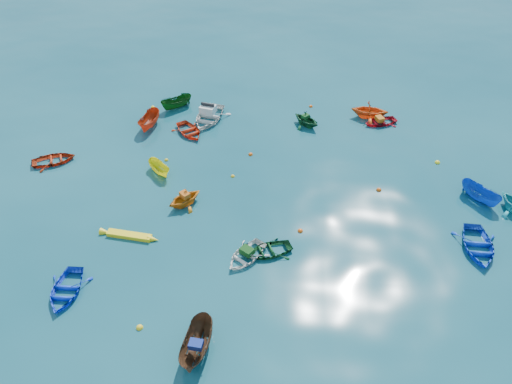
# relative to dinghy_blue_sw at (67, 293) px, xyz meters

# --- Properties ---
(ground) EXTENTS (160.00, 160.00, 0.00)m
(ground) POSITION_rel_dinghy_blue_sw_xyz_m (9.78, 4.12, 0.00)
(ground) COLOR #0A3E4C
(ground) RESTS_ON ground
(dinghy_blue_sw) EXTENTS (2.39, 3.31, 0.68)m
(dinghy_blue_sw) POSITION_rel_dinghy_blue_sw_xyz_m (0.00, 0.00, 0.00)
(dinghy_blue_sw) COLOR blue
(dinghy_blue_sw) RESTS_ON ground
(dinghy_white_near) EXTENTS (3.39, 3.60, 0.61)m
(dinghy_white_near) POSITION_rel_dinghy_blue_sw_xyz_m (9.61, 3.37, 0.00)
(dinghy_white_near) COLOR white
(dinghy_white_near) RESTS_ON ground
(sampan_brown_mid) EXTENTS (1.63, 3.49, 1.30)m
(sampan_brown_mid) POSITION_rel_dinghy_blue_sw_xyz_m (7.84, -3.13, 0.00)
(sampan_brown_mid) COLOR #4E301C
(sampan_brown_mid) RESTS_ON ground
(dinghy_blue_se) EXTENTS (2.82, 3.83, 0.77)m
(dinghy_blue_se) POSITION_rel_dinghy_blue_sw_xyz_m (23.44, 5.14, 0.00)
(dinghy_blue_se) COLOR #0F3DC4
(dinghy_blue_se) RESTS_ON ground
(dinghy_orange_w) EXTENTS (3.21, 3.21, 1.28)m
(dinghy_orange_w) POSITION_rel_dinghy_blue_sw_xyz_m (5.12, 7.95, 0.00)
(dinghy_orange_w) COLOR orange
(dinghy_orange_w) RESTS_ON ground
(sampan_yellow_mid) EXTENTS (2.32, 2.42, 0.94)m
(sampan_yellow_mid) POSITION_rel_dinghy_blue_sw_xyz_m (2.66, 11.31, 0.00)
(sampan_yellow_mid) COLOR yellow
(sampan_yellow_mid) RESTS_ON ground
(dinghy_green_e) EXTENTS (3.37, 2.96, 0.58)m
(dinghy_green_e) POSITION_rel_dinghy_blue_sw_xyz_m (10.94, 3.90, 0.00)
(dinghy_green_e) COLOR #0F441E
(dinghy_green_e) RESTS_ON ground
(dinghy_red_nw) EXTENTS (3.75, 3.31, 0.65)m
(dinghy_red_nw) POSITION_rel_dinghy_blue_sw_xyz_m (-5.50, 12.04, 0.00)
(dinghy_red_nw) COLOR #AC2A0E
(dinghy_red_nw) RESTS_ON ground
(sampan_orange_n) EXTENTS (1.66, 3.32, 1.23)m
(sampan_orange_n) POSITION_rel_dinghy_blue_sw_xyz_m (0.42, 17.55, 0.00)
(sampan_orange_n) COLOR #BD3311
(sampan_orange_n) RESTS_ON ground
(dinghy_green_n) EXTENTS (3.32, 3.30, 1.32)m
(dinghy_green_n) POSITION_rel_dinghy_blue_sw_xyz_m (13.19, 18.75, 0.00)
(dinghy_green_n) COLOR #104523
(dinghy_green_n) RESTS_ON ground
(dinghy_red_ne) EXTENTS (3.36, 2.93, 0.58)m
(dinghy_red_ne) POSITION_rel_dinghy_blue_sw_xyz_m (19.34, 19.48, 0.00)
(dinghy_red_ne) COLOR red
(dinghy_red_ne) RESTS_ON ground
(sampan_blue_far) EXTENTS (2.74, 3.07, 1.16)m
(sampan_blue_far) POSITION_rel_dinghy_blue_sw_xyz_m (24.80, 9.90, 0.00)
(sampan_blue_far) COLOR #0E47B9
(sampan_blue_far) RESTS_ON ground
(dinghy_red_far) EXTENTS (3.71, 3.88, 0.65)m
(dinghy_red_far) POSITION_rel_dinghy_blue_sw_xyz_m (3.80, 16.79, 0.00)
(dinghy_red_far) COLOR red
(dinghy_red_far) RESTS_ON ground
(dinghy_orange_far) EXTENTS (3.37, 3.01, 1.60)m
(dinghy_orange_far) POSITION_rel_dinghy_blue_sw_xyz_m (18.51, 20.40, 0.00)
(dinghy_orange_far) COLOR #E95615
(dinghy_orange_far) RESTS_ON ground
(sampan_green_far) EXTENTS (2.97, 2.76, 1.14)m
(sampan_green_far) POSITION_rel_dinghy_blue_sw_xyz_m (2.00, 20.83, 0.00)
(sampan_green_far) COLOR #104513
(sampan_green_far) RESTS_ON ground
(kayak_yellow) EXTENTS (3.57, 0.96, 0.35)m
(kayak_yellow) POSITION_rel_dinghy_blue_sw_xyz_m (2.26, 4.60, 0.00)
(kayak_yellow) COLOR yellow
(kayak_yellow) RESTS_ON ground
(motorboat_white) EXTENTS (3.97, 4.83, 1.47)m
(motorboat_white) POSITION_rel_dinghy_blue_sw_xyz_m (5.05, 18.98, 0.00)
(motorboat_white) COLOR silver
(motorboat_white) RESTS_ON ground
(tarp_green_a) EXTENTS (0.94, 0.90, 0.36)m
(tarp_green_a) POSITION_rel_dinghy_blue_sw_xyz_m (9.67, 3.45, 0.49)
(tarp_green_a) COLOR #104113
(tarp_green_a) RESTS_ON dinghy_white_near
(tarp_blue_a) EXTENTS (0.71, 0.57, 0.32)m
(tarp_blue_a) POSITION_rel_dinghy_blue_sw_xyz_m (7.82, -3.28, 0.81)
(tarp_blue_a) COLOR navy
(tarp_blue_a) RESTS_ON sampan_brown_mid
(tarp_orange_a) EXTENTS (0.81, 0.81, 0.32)m
(tarp_orange_a) POSITION_rel_dinghy_blue_sw_xyz_m (5.16, 7.99, 0.80)
(tarp_orange_a) COLOR #C15613
(tarp_orange_a) RESTS_ON dinghy_orange_w
(tarp_green_b) EXTENTS (0.72, 0.73, 0.28)m
(tarp_green_b) POSITION_rel_dinghy_blue_sw_xyz_m (13.12, 18.82, 0.80)
(tarp_green_b) COLOR #124819
(tarp_green_b) RESTS_ON dinghy_green_n
(tarp_orange_b) EXTENTS (0.80, 0.89, 0.36)m
(tarp_orange_b) POSITION_rel_dinghy_blue_sw_xyz_m (19.25, 19.44, 0.47)
(tarp_orange_b) COLOR #C26113
(tarp_orange_b) RESTS_ON dinghy_red_ne
(buoy_ye_a) EXTENTS (0.36, 0.36, 0.36)m
(buoy_ye_a) POSITION_rel_dinghy_blue_sw_xyz_m (4.61, -1.97, 0.00)
(buoy_ye_a) COLOR yellow
(buoy_ye_a) RESTS_ON ground
(buoy_or_b) EXTENTS (0.34, 0.34, 0.34)m
(buoy_or_b) POSITION_rel_dinghy_blue_sw_xyz_m (12.81, 5.90, 0.00)
(buoy_or_b) COLOR #F7530D
(buoy_or_b) RESTS_ON ground
(buoy_ye_b) EXTENTS (0.29, 0.29, 0.29)m
(buoy_ye_b) POSITION_rel_dinghy_blue_sw_xyz_m (2.77, 12.90, 0.00)
(buoy_ye_b) COLOR yellow
(buoy_ye_b) RESTS_ON ground
(buoy_or_c) EXTENTS (0.34, 0.34, 0.34)m
(buoy_or_c) POSITION_rel_dinghy_blue_sw_xyz_m (8.99, 14.10, 0.00)
(buoy_or_c) COLOR #E9540C
(buoy_or_c) RESTS_ON ground
(buoy_ye_c) EXTENTS (0.30, 0.30, 0.30)m
(buoy_ye_c) POSITION_rel_dinghy_blue_sw_xyz_m (7.95, 11.26, 0.00)
(buoy_ye_c) COLOR gold
(buoy_ye_c) RESTS_ON ground
(buoy_or_d) EXTENTS (0.36, 0.36, 0.36)m
(buoy_or_d) POSITION_rel_dinghy_blue_sw_xyz_m (18.21, 10.44, 0.00)
(buoy_or_d) COLOR #DC4F0B
(buoy_or_d) RESTS_ON ground
(buoy_ye_d) EXTENTS (0.38, 0.38, 0.38)m
(buoy_ye_d) POSITION_rel_dinghy_blue_sw_xyz_m (-0.11, 20.66, 0.00)
(buoy_ye_d) COLOR yellow
(buoy_ye_d) RESTS_ON ground
(buoy_or_e) EXTENTS (0.33, 0.33, 0.33)m
(buoy_or_e) POSITION_rel_dinghy_blue_sw_xyz_m (13.64, 21.89, 0.00)
(buoy_or_e) COLOR #F8540D
(buoy_or_e) RESTS_ON ground
(buoy_ye_e) EXTENTS (0.39, 0.39, 0.39)m
(buoy_ye_e) POSITION_rel_dinghy_blue_sw_xyz_m (22.93, 14.08, 0.00)
(buoy_ye_e) COLOR yellow
(buoy_ye_e) RESTS_ON ground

